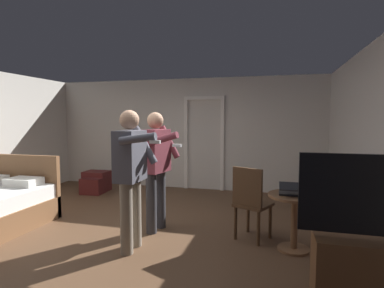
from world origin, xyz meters
The scene contains 13 objects.
ground_plane centered at (0.00, 0.00, 0.00)m, with size 6.92×6.92×0.00m, color brown.
wall_back centered at (0.00, 3.14, 1.27)m, with size 6.53×0.12×2.54m, color beige.
wall_right centered at (3.20, 0.00, 1.27)m, with size 0.12×6.39×2.54m, color beige.
doorway_frame centered at (0.49, 3.06, 1.22)m, with size 0.93×0.08×2.13m.
tv_flatscreen centered at (2.84, -0.92, 0.42)m, with size 1.19×0.40×1.33m.
side_table centered at (2.29, 0.10, 0.47)m, with size 0.65×0.65×0.70m.
laptop centered at (2.26, 0.05, 0.75)m, with size 0.32×0.33×0.16m.
bottle_on_table centered at (2.43, 0.02, 0.82)m, with size 0.06×0.06×0.29m.
wooden_chair centered at (1.75, 0.28, 0.54)m, with size 0.56×0.56×0.99m.
person_blue_shirt centered at (0.35, -0.40, 1.00)m, with size 0.63×0.58×1.73m.
person_striped_shirt centered at (0.41, 0.31, 1.00)m, with size 0.67×0.70×1.72m.
suitcase_dark centered at (-1.75, 2.04, 0.17)m, with size 0.45×0.40×0.34m, color #4C1919.
suitcase_small centered at (-1.81, 2.28, 0.22)m, with size 0.53×0.40×0.44m, color #4C1919.
Camera 1 is at (2.02, -3.79, 1.62)m, focal length 28.81 mm.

